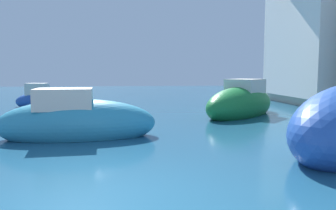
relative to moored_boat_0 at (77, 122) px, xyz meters
The scene contains 4 objects.
ground 5.29m from the moored_boat_0, 76.45° to the right, with size 80.00×80.00×0.00m, color #1E5170.
moored_boat_0 is the anchor object (origin of this frame).
moored_boat_3 9.72m from the moored_boat_0, 110.39° to the left, with size 3.22×1.80×1.57m.
moored_boat_4 8.01m from the moored_boat_0, 34.60° to the left, with size 5.02×5.12×2.01m.
Camera 1 is at (0.44, -5.13, 2.00)m, focal length 36.07 mm.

